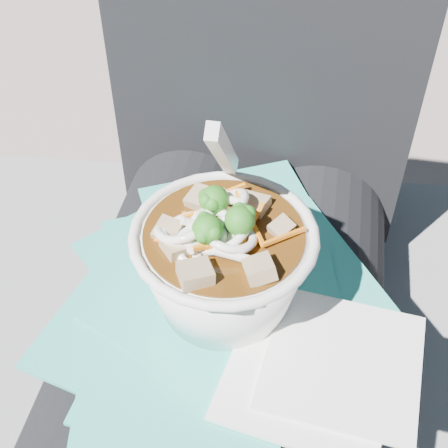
% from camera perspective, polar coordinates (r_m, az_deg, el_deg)
% --- Properties ---
extents(stone_ledge, '(1.03, 0.57, 0.45)m').
position_cam_1_polar(stone_ledge, '(0.99, 1.48, -14.94)').
color(stone_ledge, slate).
rests_on(stone_ledge, ground).
extents(lap, '(0.32, 0.48, 0.16)m').
position_cam_1_polar(lap, '(0.65, -0.25, -12.42)').
color(lap, black).
rests_on(lap, stone_ledge).
extents(person_body, '(0.34, 0.94, 1.00)m').
position_cam_1_polar(person_body, '(0.68, 1.18, -4.92)').
color(person_body, black).
rests_on(person_body, ground).
extents(plastic_bag, '(0.33, 0.44, 0.02)m').
position_cam_1_polar(plastic_bag, '(0.57, -1.21, -7.82)').
color(plastic_bag, '#2AAFA0').
rests_on(plastic_bag, lap).
extents(napkins, '(0.17, 0.16, 0.01)m').
position_cam_1_polar(napkins, '(0.53, 9.01, -12.94)').
color(napkins, white).
rests_on(napkins, plastic_bag).
extents(udon_bowl, '(0.17, 0.17, 0.19)m').
position_cam_1_polar(udon_bowl, '(0.52, -0.09, -3.12)').
color(udon_bowl, white).
rests_on(udon_bowl, plastic_bag).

